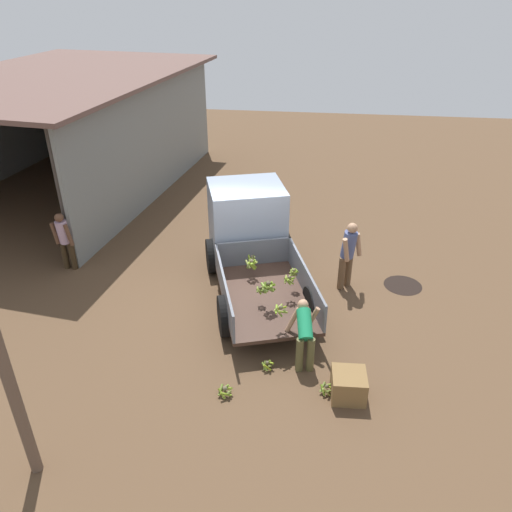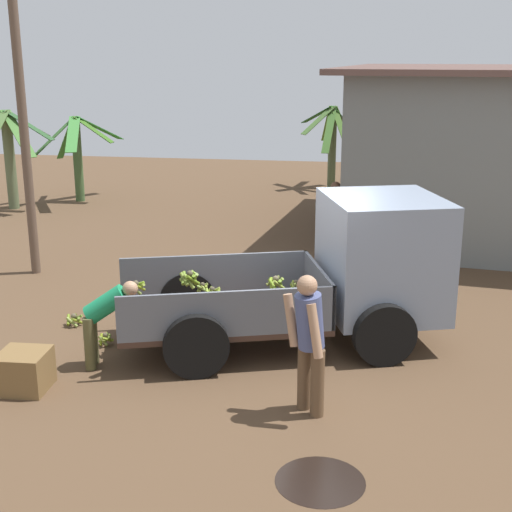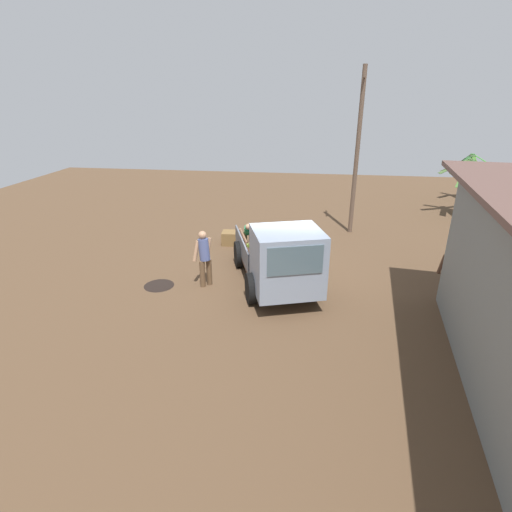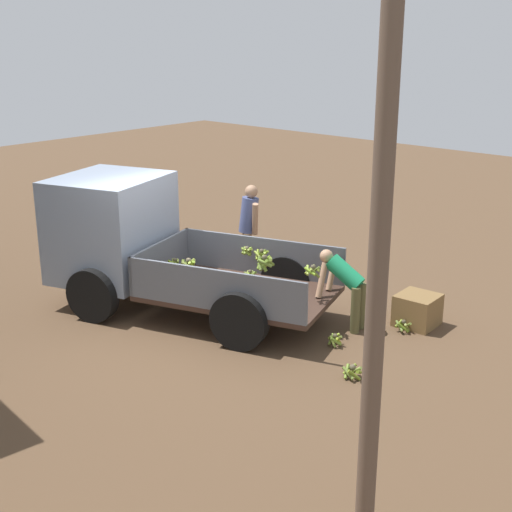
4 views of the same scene
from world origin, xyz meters
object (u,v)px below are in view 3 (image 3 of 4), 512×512
at_px(banana_bunch_on_ground_0, 286,242).
at_px(banana_bunch_on_ground_1, 240,242).
at_px(person_foreground_visitor, 204,256).
at_px(cargo_truck, 283,261).
at_px(person_worker_loading, 248,234).
at_px(person_bystander_near_shed, 449,271).
at_px(utility_pole, 357,152).
at_px(banana_bunch_on_ground_2, 267,248).
at_px(wooden_crate_0, 230,238).

height_order(banana_bunch_on_ground_0, banana_bunch_on_ground_1, banana_bunch_on_ground_0).
bearing_deg(person_foreground_visitor, cargo_truck, -146.91).
xyz_separation_m(person_worker_loading, banana_bunch_on_ground_1, (-0.78, -0.46, -0.61)).
height_order(cargo_truck, person_worker_loading, cargo_truck).
bearing_deg(person_foreground_visitor, person_bystander_near_shed, -135.89).
xyz_separation_m(banana_bunch_on_ground_0, banana_bunch_on_ground_1, (0.28, -1.78, 0.01)).
height_order(utility_pole, person_foreground_visitor, utility_pole).
height_order(cargo_truck, utility_pole, utility_pole).
bearing_deg(person_worker_loading, person_foreground_visitor, -27.43).
bearing_deg(banana_bunch_on_ground_1, banana_bunch_on_ground_2, 66.80).
distance_m(person_foreground_visitor, wooden_crate_0, 3.64).
relative_size(utility_pole, person_foreground_visitor, 3.74).
bearing_deg(utility_pole, wooden_crate_0, -65.57).
xyz_separation_m(utility_pole, banana_bunch_on_ground_1, (2.15, -4.31, -3.15)).
bearing_deg(wooden_crate_0, utility_pole, 114.43).
distance_m(banana_bunch_on_ground_1, wooden_crate_0, 0.40).
relative_size(banana_bunch_on_ground_1, wooden_crate_0, 0.44).
xyz_separation_m(person_foreground_visitor, banana_bunch_on_ground_2, (-3.08, 1.52, -0.84)).
relative_size(person_worker_loading, wooden_crate_0, 2.02).
distance_m(cargo_truck, wooden_crate_0, 4.72).
bearing_deg(banana_bunch_on_ground_1, person_bystander_near_shed, 61.56).
bearing_deg(person_bystander_near_shed, cargo_truck, 100.73).
relative_size(person_bystander_near_shed, wooden_crate_0, 2.62).
distance_m(cargo_truck, utility_pole, 6.92).
relative_size(person_foreground_visitor, person_worker_loading, 1.42).
xyz_separation_m(utility_pole, person_foreground_visitor, (5.70, -4.72, -2.31)).
xyz_separation_m(person_foreground_visitor, person_bystander_near_shed, (-0.05, 6.88, -0.08)).
bearing_deg(person_bystander_near_shed, banana_bunch_on_ground_1, 66.09).
distance_m(banana_bunch_on_ground_0, banana_bunch_on_ground_2, 1.01).
xyz_separation_m(person_foreground_visitor, banana_bunch_on_ground_0, (-3.84, 2.19, -0.84)).
height_order(person_bystander_near_shed, banana_bunch_on_ground_1, person_bystander_near_shed).
bearing_deg(person_bystander_near_shed, wooden_crate_0, 67.29).
height_order(person_worker_loading, banana_bunch_on_ground_1, person_worker_loading).
relative_size(utility_pole, wooden_crate_0, 10.71).
height_order(banana_bunch_on_ground_0, banana_bunch_on_ground_2, banana_bunch_on_ground_0).
relative_size(person_worker_loading, banana_bunch_on_ground_0, 4.36).
distance_m(person_bystander_near_shed, banana_bunch_on_ground_1, 7.40).
xyz_separation_m(cargo_truck, banana_bunch_on_ground_2, (-3.52, -0.84, -1.01)).
bearing_deg(banana_bunch_on_ground_2, person_foreground_visitor, -26.30).
bearing_deg(person_foreground_visitor, person_worker_loading, -63.63).
height_order(utility_pole, wooden_crate_0, utility_pole).
bearing_deg(banana_bunch_on_ground_0, person_bystander_near_shed, 51.08).
relative_size(banana_bunch_on_ground_1, banana_bunch_on_ground_2, 1.05).
distance_m(person_foreground_visitor, person_worker_loading, 2.92).
relative_size(person_foreground_visitor, person_bystander_near_shed, 1.10).
distance_m(person_foreground_visitor, banana_bunch_on_ground_1, 3.67).
relative_size(cargo_truck, banana_bunch_on_ground_2, 19.48).
height_order(banana_bunch_on_ground_2, wooden_crate_0, wooden_crate_0).
xyz_separation_m(utility_pole, wooden_crate_0, (2.13, -4.68, -3.01)).
height_order(person_worker_loading, banana_bunch_on_ground_2, person_worker_loading).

